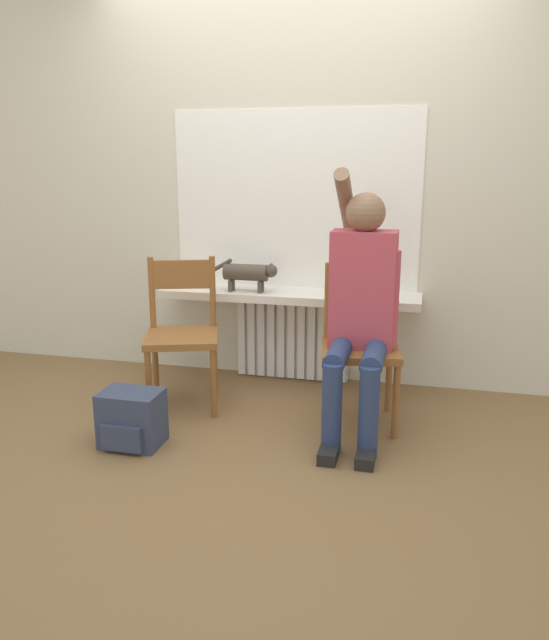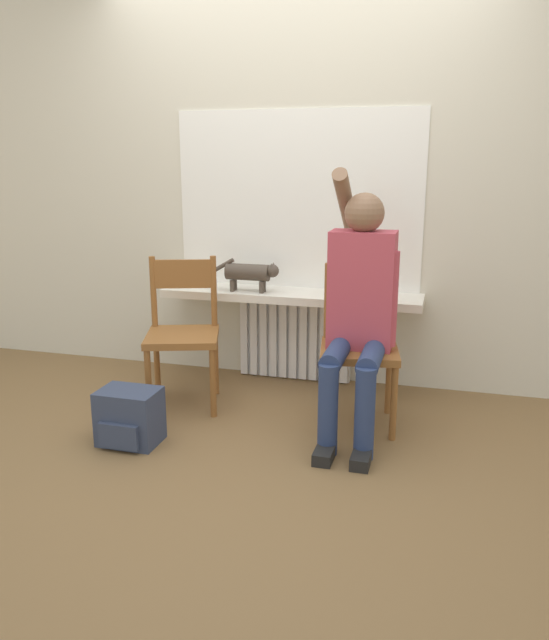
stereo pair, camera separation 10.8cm
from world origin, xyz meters
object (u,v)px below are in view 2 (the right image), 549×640
at_px(chair_right, 359,344).
at_px(backpack, 129,417).
at_px(cat, 250,273).
at_px(person, 359,304).
at_px(chair_left, 183,331).

bearing_deg(chair_right, backpack, -161.04).
height_order(chair_right, cat, chair_right).
bearing_deg(person, chair_right, 94.20).
xyz_separation_m(cat, backpack, (-0.34, -1.00, -0.60)).
xyz_separation_m(chair_left, chair_right, (1.04, 0.00, 0.00)).
distance_m(chair_left, backpack, 0.67).
distance_m(cat, backpack, 1.22).
bearing_deg(chair_right, person, -95.24).
height_order(chair_left, chair_right, same).
height_order(chair_left, backpack, chair_left).
xyz_separation_m(chair_right, backpack, (-1.09, -0.59, -0.31)).
distance_m(person, backpack, 1.32).
distance_m(chair_right, backpack, 1.28).
height_order(chair_right, backpack, chair_right).
distance_m(chair_left, chair_right, 1.04).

